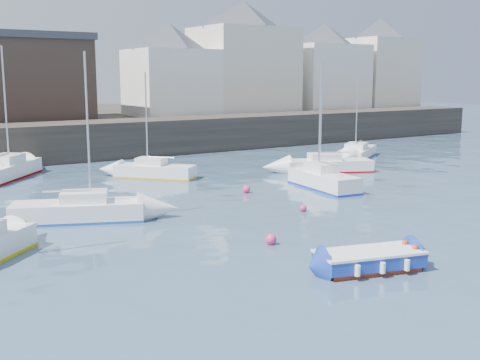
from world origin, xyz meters
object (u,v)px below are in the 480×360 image
buoy_mid (303,211)px  sailboat_g (357,152)px  sailboat_b (79,210)px  sailboat_d (328,165)px  sailboat_h (5,170)px  blue_dinghy (369,259)px  sailboat_c (323,179)px  sailboat_f (155,171)px  buoy_near (271,244)px  buoy_far (247,193)px

buoy_mid → sailboat_g: bearing=38.8°
sailboat_b → buoy_mid: sailboat_b is taller
sailboat_g → sailboat_d: bearing=-148.6°
sailboat_b → sailboat_h: (-0.30, 14.23, 0.06)m
blue_dinghy → sailboat_h: sailboat_h is taller
sailboat_h → blue_dinghy: bearing=-76.6°
sailboat_c → sailboat_g: (11.44, 8.99, -0.10)m
blue_dinghy → sailboat_c: sailboat_c is taller
sailboat_f → buoy_near: (-2.95, -17.30, -0.49)m
blue_dinghy → sailboat_f: bearing=84.7°
buoy_mid → buoy_far: (0.32, 5.63, 0.00)m
sailboat_c → buoy_near: bearing=-140.2°
buoy_near → buoy_mid: size_ratio=1.27×
sailboat_f → sailboat_h: bearing=148.9°
sailboat_h → buoy_far: bearing=-50.0°
sailboat_d → sailboat_g: (6.86, 4.18, -0.02)m
sailboat_h → sailboat_f: bearing=-31.1°
buoy_far → buoy_near: bearing=-118.5°
buoy_mid → buoy_far: 5.64m
buoy_far → sailboat_g: bearing=25.2°
sailboat_g → sailboat_b: bearing=-161.2°
sailboat_h → sailboat_c: bearing=-42.8°
sailboat_c → buoy_mid: 6.50m
blue_dinghy → sailboat_d: sailboat_d is taller
sailboat_g → sailboat_h: bearing=169.0°
sailboat_b → sailboat_f: 12.25m
buoy_near → buoy_mid: bearing=39.2°
sailboat_f → sailboat_b: bearing=-131.8°
sailboat_d → buoy_near: (-14.42, -13.00, -0.48)m
sailboat_f → buoy_far: sailboat_f is taller
sailboat_f → buoy_near: 17.56m
sailboat_d → buoy_mid: 13.11m
sailboat_g → buoy_near: size_ratio=17.90×
sailboat_h → buoy_mid: 21.16m
buoy_near → buoy_far: (5.22, 9.62, 0.00)m
sailboat_f → buoy_near: sailboat_f is taller
blue_dinghy → sailboat_b: size_ratio=0.52×
sailboat_c → sailboat_f: bearing=127.1°
buoy_mid → sailboat_c: bearing=40.4°
sailboat_d → sailboat_h: bearing=154.7°
sailboat_d → buoy_far: (-9.20, -3.38, -0.48)m
sailboat_d → sailboat_f: sailboat_d is taller
sailboat_b → buoy_far: bearing=7.9°
sailboat_g → sailboat_f: bearing=179.6°
sailboat_d → buoy_mid: bearing=-136.6°
sailboat_d → buoy_near: size_ratio=17.43×
sailboat_b → sailboat_d: size_ratio=0.99×
blue_dinghy → buoy_far: 14.81m
blue_dinghy → buoy_far: blue_dinghy is taller
sailboat_d → buoy_far: bearing=-159.9°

